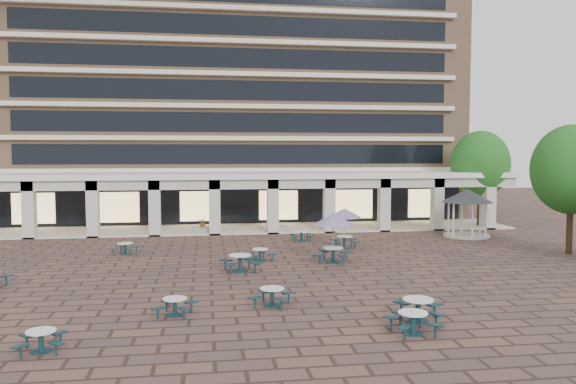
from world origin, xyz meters
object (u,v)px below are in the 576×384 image
(gazebo, at_px, (467,201))
(planter_left, at_px, (203,227))
(picnic_table_1, at_px, (272,295))
(planter_right, at_px, (276,225))
(picnic_table_0, at_px, (41,339))
(picnic_table_2, at_px, (413,321))

(gazebo, relative_size, planter_left, 2.39)
(picnic_table_1, xyz_separation_m, planter_left, (-2.76, 19.91, 0.08))
(picnic_table_1, distance_m, planter_right, 20.08)
(picnic_table_0, xyz_separation_m, planter_left, (4.61, 23.90, 0.11))
(picnic_table_1, bearing_deg, picnic_table_2, -20.69)
(picnic_table_1, relative_size, planter_right, 1.29)
(picnic_table_2, relative_size, planter_left, 1.15)
(picnic_table_0, bearing_deg, picnic_table_1, 21.76)
(picnic_table_2, bearing_deg, planter_right, 88.63)
(picnic_table_2, height_order, planter_right, planter_right)
(gazebo, bearing_deg, picnic_table_0, -139.28)
(picnic_table_0, xyz_separation_m, planter_right, (10.03, 23.90, 0.16))
(gazebo, distance_m, planter_right, 13.80)
(picnic_table_2, relative_size, gazebo, 0.48)
(picnic_table_0, bearing_deg, planter_right, 60.59)
(picnic_table_0, height_order, picnic_table_2, picnic_table_2)
(picnic_table_0, relative_size, gazebo, 0.44)
(picnic_table_2, xyz_separation_m, planter_left, (-6.92, 23.90, 0.07))
(picnic_table_1, bearing_deg, gazebo, 68.46)
(planter_right, bearing_deg, picnic_table_2, -86.39)
(picnic_table_1, height_order, gazebo, gazebo)
(picnic_table_2, bearing_deg, gazebo, 54.87)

